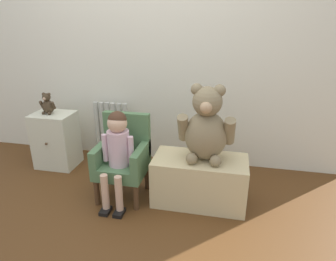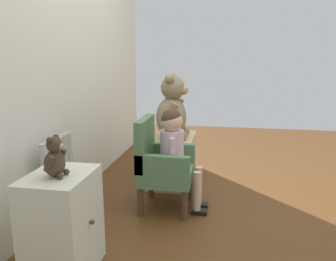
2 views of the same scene
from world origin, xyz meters
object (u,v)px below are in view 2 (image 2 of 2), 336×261
at_px(low_bench, 173,158).
at_px(large_teddy_bear, 172,110).
at_px(child_figure, 175,145).
at_px(child_armchair, 161,164).
at_px(radiator, 59,182).
at_px(small_teddy_bear, 55,159).
at_px(small_dresser, 63,224).

distance_m(low_bench, large_teddy_bear, 0.45).
bearing_deg(child_figure, child_armchair, 90.00).
bearing_deg(child_figure, radiator, 115.92).
height_order(child_armchair, low_bench, child_armchair).
relative_size(child_armchair, child_figure, 0.90).
relative_size(radiator, small_teddy_bear, 2.95).
bearing_deg(large_teddy_bear, small_dresser, 167.75).
bearing_deg(radiator, child_armchair, -60.25).
relative_size(child_armchair, large_teddy_bear, 1.17).
height_order(child_figure, low_bench, child_figure).
distance_m(small_dresser, small_teddy_bear, 0.36).
bearing_deg(child_figure, low_bench, 10.94).
height_order(small_dresser, large_teddy_bear, large_teddy_bear).
bearing_deg(radiator, small_dresser, -150.46).
distance_m(low_bench, small_teddy_bear, 1.58).
relative_size(radiator, child_figure, 0.80).
xyz_separation_m(small_dresser, child_armchair, (0.82, -0.35, 0.07)).
xyz_separation_m(radiator, small_dresser, (-0.47, -0.27, -0.03)).
height_order(child_armchair, child_figure, child_figure).
distance_m(radiator, child_figure, 0.83).
bearing_deg(child_armchair, child_figure, -90.00).
bearing_deg(child_armchair, large_teddy_bear, 2.17).
xyz_separation_m(child_armchair, small_teddy_bear, (-0.86, 0.34, 0.28)).
height_order(radiator, low_bench, radiator).
bearing_deg(large_teddy_bear, child_armchair, -177.83).
height_order(large_teddy_bear, small_teddy_bear, large_teddy_bear).
distance_m(radiator, low_bench, 1.15).
distance_m(child_figure, large_teddy_bear, 0.68).
bearing_deg(large_teddy_bear, small_teddy_bear, 168.15).
bearing_deg(child_armchair, small_teddy_bear, 158.24).
bearing_deg(radiator, child_figure, -64.08).
bearing_deg(radiator, low_bench, -31.73).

